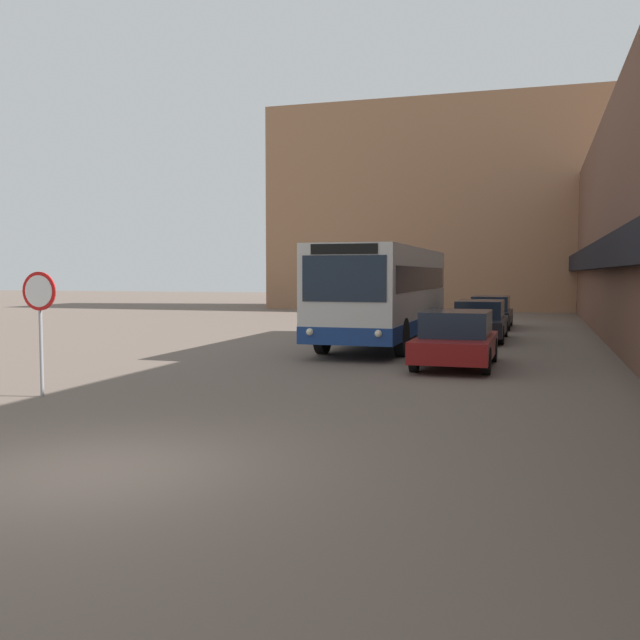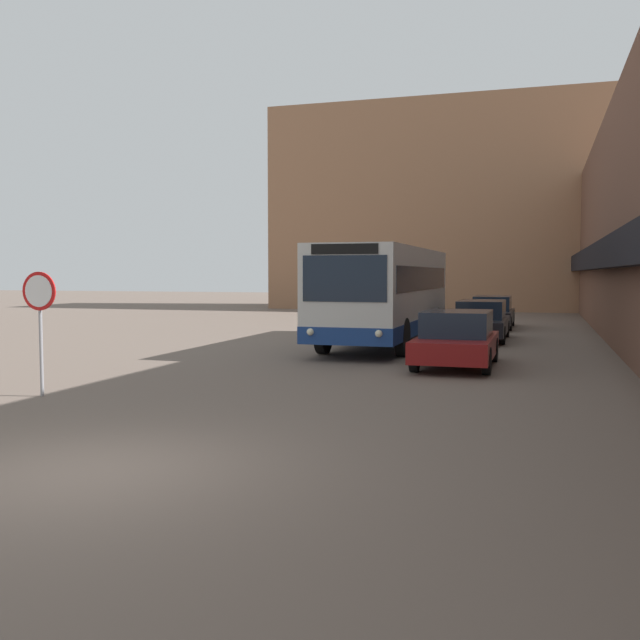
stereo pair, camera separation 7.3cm
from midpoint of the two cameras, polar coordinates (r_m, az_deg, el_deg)
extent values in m
plane|color=#66564C|center=(9.36, -17.98, -11.45)|extent=(160.00, 160.00, 0.00)
cube|color=black|center=(31.42, 21.00, 4.61)|extent=(0.50, 60.00, 0.90)
cube|color=#996B4C|center=(51.04, 11.45, 8.74)|extent=(26.00, 8.00, 13.92)
cube|color=silver|center=(24.34, 5.36, 2.41)|extent=(2.66, 10.65, 2.78)
cube|color=navy|center=(24.39, 5.35, -0.28)|extent=(2.68, 10.67, 0.49)
cube|color=#192333|center=(24.33, 5.37, 3.33)|extent=(2.68, 9.80, 0.77)
cube|color=#192333|center=(19.14, 2.06, 3.33)|extent=(2.34, 0.03, 1.25)
cube|color=black|center=(19.15, 2.06, 5.71)|extent=(1.86, 0.03, 0.28)
sphere|color=#F2EAC6|center=(19.47, -0.68, -0.96)|extent=(0.20, 0.20, 0.20)
sphere|color=#F2EAC6|center=(18.97, 4.83, -1.09)|extent=(0.20, 0.20, 0.20)
cylinder|color=black|center=(21.51, 0.36, -1.22)|extent=(0.28, 1.14, 1.14)
cylinder|color=black|center=(20.94, 6.71, -1.38)|extent=(0.28, 1.14, 1.14)
cylinder|color=black|center=(27.88, 4.32, -0.11)|extent=(0.28, 1.14, 1.14)
cylinder|color=black|center=(27.44, 9.25, -0.21)|extent=(0.28, 1.14, 1.14)
cube|color=maroon|center=(18.89, 10.97, -2.09)|extent=(1.90, 4.25, 0.53)
cube|color=#192333|center=(18.95, 11.03, -0.27)|extent=(1.67, 2.34, 0.65)
cylinder|color=black|center=(17.53, 13.31, -3.22)|extent=(0.20, 0.67, 0.67)
cylinder|color=black|center=(17.73, 7.69, -3.08)|extent=(0.20, 0.67, 0.67)
cylinder|color=black|center=(20.14, 13.84, -2.34)|extent=(0.20, 0.67, 0.67)
cylinder|color=black|center=(20.32, 8.94, -2.23)|extent=(0.20, 0.67, 0.67)
cube|color=black|center=(26.72, 12.84, -0.45)|extent=(1.82, 4.83, 0.54)
cube|color=#192333|center=(26.80, 12.88, 0.84)|extent=(1.60, 2.66, 0.65)
cylinder|color=black|center=(25.19, 14.45, -1.19)|extent=(0.20, 0.64, 0.64)
cylinder|color=black|center=(25.33, 10.69, -1.11)|extent=(0.20, 0.64, 0.64)
cylinder|color=black|center=(28.17, 14.76, -0.69)|extent=(0.20, 0.64, 0.64)
cylinder|color=black|center=(28.29, 11.39, -0.62)|extent=(0.20, 0.64, 0.64)
cube|color=black|center=(32.86, 13.68, 0.28)|extent=(1.78, 4.61, 0.54)
cube|color=#192333|center=(32.95, 13.71, 1.31)|extent=(1.56, 2.53, 0.64)
cylinder|color=black|center=(31.41, 14.98, -0.27)|extent=(0.20, 0.62, 0.62)
cylinder|color=black|center=(31.51, 12.04, -0.22)|extent=(0.20, 0.62, 0.62)
cylinder|color=black|center=(34.26, 15.17, 0.04)|extent=(0.20, 0.62, 0.62)
cylinder|color=black|center=(34.35, 12.48, 0.09)|extent=(0.20, 0.62, 0.62)
cylinder|color=gray|center=(15.03, -21.30, -1.08)|extent=(0.07, 0.07, 2.46)
cylinder|color=red|center=(14.97, -21.43, 2.17)|extent=(0.76, 0.03, 0.76)
cylinder|color=white|center=(14.96, -21.46, 2.16)|extent=(0.62, 0.02, 0.62)
camera|label=1|loc=(0.04, -89.87, 0.01)|focal=40.00mm
camera|label=2|loc=(0.04, 90.13, -0.01)|focal=40.00mm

